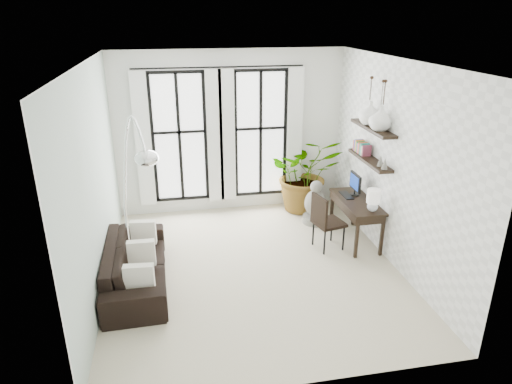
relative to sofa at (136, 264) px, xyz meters
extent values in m
plane|color=beige|center=(1.80, 0.08, -0.32)|extent=(5.00, 5.00, 0.00)
plane|color=white|center=(1.80, 0.08, 2.88)|extent=(5.00, 5.00, 0.00)
plane|color=#ABBEB2|center=(-0.45, 0.08, 1.28)|extent=(0.00, 5.00, 5.00)
plane|color=white|center=(4.05, 0.08, 1.28)|extent=(0.00, 5.00, 5.00)
plane|color=white|center=(1.80, 2.58, 1.28)|extent=(4.50, 0.00, 4.50)
cube|color=white|center=(0.80, 2.55, 1.23)|extent=(1.00, 0.02, 2.50)
cube|color=white|center=(0.12, 2.45, 1.23)|extent=(0.30, 0.04, 2.60)
cube|color=white|center=(1.48, 2.45, 1.23)|extent=(0.30, 0.04, 2.60)
cube|color=white|center=(2.40, 2.55, 1.23)|extent=(1.00, 0.02, 2.50)
cube|color=white|center=(1.72, 2.45, 1.23)|extent=(0.30, 0.04, 2.60)
cube|color=white|center=(3.08, 2.45, 1.23)|extent=(0.30, 0.04, 2.60)
cylinder|color=black|center=(1.60, 2.46, 2.56)|extent=(3.20, 0.03, 0.03)
cube|color=black|center=(3.91, 0.70, 1.18)|extent=(0.25, 1.30, 0.05)
cube|color=black|center=(3.91, 0.70, 1.73)|extent=(0.25, 1.30, 0.05)
cube|color=#B43E2D|center=(3.91, 1.25, 1.29)|extent=(0.16, 0.04, 0.18)
cube|color=#2F3EA6|center=(3.91, 1.21, 1.29)|extent=(0.16, 0.04, 0.18)
cube|color=orange|center=(3.91, 1.16, 1.29)|extent=(0.16, 0.04, 0.18)
cube|color=green|center=(3.91, 1.12, 1.29)|extent=(0.16, 0.04, 0.18)
cube|color=#934199|center=(3.91, 1.07, 1.29)|extent=(0.16, 0.04, 0.18)
cube|color=#DF6031|center=(3.91, 1.03, 1.29)|extent=(0.16, 0.03, 0.18)
cube|color=#4F4F4F|center=(3.91, 0.98, 1.29)|extent=(0.16, 0.03, 0.18)
cube|color=teal|center=(3.91, 0.94, 1.29)|extent=(0.16, 0.03, 0.18)
cube|color=#C7B98E|center=(3.91, 0.89, 1.29)|extent=(0.16, 0.03, 0.18)
cube|color=brown|center=(3.91, 0.85, 1.29)|extent=(0.16, 0.03, 0.18)
cone|color=gray|center=(3.91, 0.30, 1.29)|extent=(0.10, 0.10, 0.18)
cone|color=gray|center=(3.91, 0.15, 1.29)|extent=(0.10, 0.10, 0.18)
imported|color=black|center=(0.00, 0.00, 0.00)|extent=(0.91, 2.23, 0.64)
cube|color=silver|center=(0.10, -0.70, 0.18)|extent=(0.40, 0.12, 0.40)
cube|color=silver|center=(0.10, 0.00, 0.18)|extent=(0.40, 0.12, 0.40)
cube|color=silver|center=(0.10, 0.70, 0.18)|extent=(0.40, 0.12, 0.40)
imported|color=#2D7228|center=(3.26, 2.23, 0.46)|extent=(1.49, 1.32, 1.57)
cube|color=black|center=(3.75, 0.70, 0.43)|extent=(0.55, 1.31, 0.04)
cube|color=black|center=(3.73, 0.70, 0.34)|extent=(0.50, 1.25, 0.12)
cube|color=black|center=(3.53, 0.10, 0.05)|extent=(0.05, 0.05, 0.72)
cube|color=black|center=(3.97, 0.10, 0.05)|extent=(0.05, 0.05, 0.72)
cube|color=black|center=(3.53, 1.31, 0.05)|extent=(0.05, 0.05, 0.72)
cube|color=black|center=(3.97, 1.31, 0.05)|extent=(0.05, 0.05, 0.72)
cube|color=black|center=(3.80, 0.96, 0.70)|extent=(0.04, 0.42, 0.30)
cube|color=navy|center=(3.78, 0.96, 0.70)|extent=(0.00, 0.36, 0.24)
cube|color=black|center=(3.65, 0.96, 0.46)|extent=(0.15, 0.40, 0.02)
sphere|color=silver|center=(3.80, 0.20, 0.54)|extent=(0.18, 0.18, 0.18)
cylinder|color=white|center=(3.80, 0.20, 0.73)|extent=(0.22, 0.22, 0.22)
cube|color=black|center=(3.20, 0.54, 0.15)|extent=(0.56, 0.56, 0.05)
cube|color=black|center=(2.99, 0.49, 0.41)|extent=(0.15, 0.47, 0.52)
cylinder|color=black|center=(3.01, 0.35, -0.10)|extent=(0.03, 0.03, 0.44)
cylinder|color=black|center=(3.39, 0.35, -0.10)|extent=(0.03, 0.03, 0.44)
cylinder|color=black|center=(3.01, 0.73, -0.10)|extent=(0.03, 0.03, 0.44)
cylinder|color=black|center=(3.39, 0.73, -0.10)|extent=(0.03, 0.03, 0.44)
cylinder|color=silver|center=(-0.10, 0.34, -0.27)|extent=(0.38, 0.38, 0.11)
cylinder|color=silver|center=(-0.10, 0.34, 0.26)|extent=(0.04, 0.04, 1.05)
ellipsoid|color=silver|center=(0.30, 0.05, 1.62)|extent=(0.34, 0.34, 0.22)
cylinder|color=gray|center=(3.29, 1.55, -0.25)|extent=(0.48, 0.48, 0.14)
ellipsoid|color=gray|center=(3.29, 1.55, 0.08)|extent=(0.43, 0.43, 0.53)
sphere|color=gray|center=(3.29, 1.55, 0.42)|extent=(0.24, 0.24, 0.24)
imported|color=white|center=(3.91, 0.45, 1.94)|extent=(0.37, 0.37, 0.38)
imported|color=white|center=(3.91, 0.85, 1.94)|extent=(0.37, 0.37, 0.38)
camera|label=1|loc=(0.67, -6.15, 3.50)|focal=32.00mm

